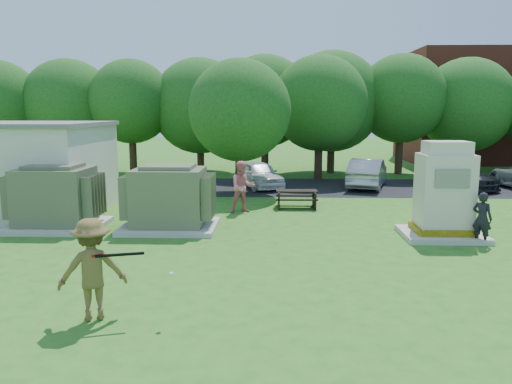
{
  "coord_description": "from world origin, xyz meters",
  "views": [
    {
      "loc": [
        0.55,
        -11.1,
        3.78
      ],
      "look_at": [
        0.0,
        4.0,
        1.3
      ],
      "focal_mm": 35.0,
      "sensor_mm": 36.0,
      "label": 1
    }
  ],
  "objects_px": {
    "transformer_left": "(56,198)",
    "generator_cabinet": "(444,196)",
    "car_silver_a": "(367,173)",
    "person_at_picnic": "(243,187)",
    "transformer_right": "(169,199)",
    "car_white": "(259,174)",
    "picnic_table": "(297,197)",
    "batter": "(92,269)",
    "person_by_generator": "(482,218)",
    "car_dark": "(456,175)"
  },
  "relations": [
    {
      "from": "transformer_left",
      "to": "generator_cabinet",
      "type": "relative_size",
      "value": 1.04
    },
    {
      "from": "generator_cabinet",
      "to": "car_silver_a",
      "type": "height_order",
      "value": "generator_cabinet"
    },
    {
      "from": "transformer_left",
      "to": "person_at_picnic",
      "type": "xyz_separation_m",
      "value": [
        5.88,
        2.7,
        -0.0
      ]
    },
    {
      "from": "transformer_right",
      "to": "person_at_picnic",
      "type": "xyz_separation_m",
      "value": [
        2.18,
        2.7,
        -0.0
      ]
    },
    {
      "from": "car_white",
      "to": "generator_cabinet",
      "type": "bearing_deg",
      "value": -81.17
    },
    {
      "from": "car_white",
      "to": "car_silver_a",
      "type": "xyz_separation_m",
      "value": [
        5.37,
        0.18,
        0.06
      ]
    },
    {
      "from": "car_silver_a",
      "to": "person_at_picnic",
      "type": "bearing_deg",
      "value": 64.36
    },
    {
      "from": "picnic_table",
      "to": "batter",
      "type": "xyz_separation_m",
      "value": [
        -4.18,
        -10.74,
        0.51
      ]
    },
    {
      "from": "transformer_left",
      "to": "person_by_generator",
      "type": "relative_size",
      "value": 1.99
    },
    {
      "from": "picnic_table",
      "to": "batter",
      "type": "height_order",
      "value": "batter"
    },
    {
      "from": "picnic_table",
      "to": "car_silver_a",
      "type": "height_order",
      "value": "car_silver_a"
    },
    {
      "from": "batter",
      "to": "transformer_left",
      "type": "bearing_deg",
      "value": -82.27
    },
    {
      "from": "batter",
      "to": "car_silver_a",
      "type": "distance_m",
      "value": 17.9
    },
    {
      "from": "person_by_generator",
      "to": "person_at_picnic",
      "type": "bearing_deg",
      "value": 13.6
    },
    {
      "from": "picnic_table",
      "to": "generator_cabinet",
      "type": "bearing_deg",
      "value": -47.04
    },
    {
      "from": "generator_cabinet",
      "to": "batter",
      "type": "bearing_deg",
      "value": -143.17
    },
    {
      "from": "batter",
      "to": "car_white",
      "type": "height_order",
      "value": "batter"
    },
    {
      "from": "transformer_right",
      "to": "person_by_generator",
      "type": "xyz_separation_m",
      "value": [
        9.25,
        -1.57,
        -0.21
      ]
    },
    {
      "from": "transformer_left",
      "to": "transformer_right",
      "type": "relative_size",
      "value": 1.0
    },
    {
      "from": "person_at_picnic",
      "to": "car_silver_a",
      "type": "height_order",
      "value": "person_at_picnic"
    },
    {
      "from": "transformer_left",
      "to": "car_dark",
      "type": "xyz_separation_m",
      "value": [
        16.0,
        9.01,
        -0.31
      ]
    },
    {
      "from": "transformer_right",
      "to": "picnic_table",
      "type": "bearing_deg",
      "value": 41.12
    },
    {
      "from": "transformer_left",
      "to": "car_white",
      "type": "distance_m",
      "value": 10.87
    },
    {
      "from": "car_dark",
      "to": "generator_cabinet",
      "type": "bearing_deg",
      "value": -134.52
    },
    {
      "from": "transformer_left",
      "to": "car_white",
      "type": "relative_size",
      "value": 0.78
    },
    {
      "from": "transformer_right",
      "to": "person_at_picnic",
      "type": "distance_m",
      "value": 3.47
    },
    {
      "from": "transformer_left",
      "to": "picnic_table",
      "type": "distance_m",
      "value": 8.78
    },
    {
      "from": "car_dark",
      "to": "car_silver_a",
      "type": "bearing_deg",
      "value": 157.02
    },
    {
      "from": "transformer_left",
      "to": "batter",
      "type": "xyz_separation_m",
      "value": [
        3.76,
        -7.03,
        -0.03
      ]
    },
    {
      "from": "person_by_generator",
      "to": "picnic_table",
      "type": "bearing_deg",
      "value": -1.72
    },
    {
      "from": "person_by_generator",
      "to": "person_at_picnic",
      "type": "distance_m",
      "value": 8.27
    },
    {
      "from": "generator_cabinet",
      "to": "person_by_generator",
      "type": "height_order",
      "value": "generator_cabinet"
    },
    {
      "from": "car_white",
      "to": "car_dark",
      "type": "distance_m",
      "value": 9.7
    },
    {
      "from": "person_at_picnic",
      "to": "car_white",
      "type": "xyz_separation_m",
      "value": [
        0.42,
        6.14,
        -0.31
      ]
    },
    {
      "from": "picnic_table",
      "to": "car_dark",
      "type": "distance_m",
      "value": 9.66
    },
    {
      "from": "transformer_left",
      "to": "car_dark",
      "type": "bearing_deg",
      "value": 29.39
    },
    {
      "from": "transformer_left",
      "to": "car_dark",
      "type": "distance_m",
      "value": 18.37
    },
    {
      "from": "person_by_generator",
      "to": "car_silver_a",
      "type": "relative_size",
      "value": 0.35
    },
    {
      "from": "generator_cabinet",
      "to": "batter",
      "type": "height_order",
      "value": "generator_cabinet"
    },
    {
      "from": "car_dark",
      "to": "transformer_right",
      "type": "bearing_deg",
      "value": -166.64
    },
    {
      "from": "car_white",
      "to": "person_by_generator",
      "type": "bearing_deg",
      "value": -79.75
    },
    {
      "from": "car_white",
      "to": "car_dark",
      "type": "relative_size",
      "value": 0.85
    },
    {
      "from": "transformer_right",
      "to": "car_white",
      "type": "bearing_deg",
      "value": 73.6
    },
    {
      "from": "person_by_generator",
      "to": "generator_cabinet",
      "type": "bearing_deg",
      "value": 1.3
    },
    {
      "from": "batter",
      "to": "person_at_picnic",
      "type": "xyz_separation_m",
      "value": [
        2.12,
        9.74,
        0.03
      ]
    },
    {
      "from": "transformer_left",
      "to": "picnic_table",
      "type": "relative_size",
      "value": 1.87
    },
    {
      "from": "person_at_picnic",
      "to": "car_silver_a",
      "type": "distance_m",
      "value": 8.57
    },
    {
      "from": "car_dark",
      "to": "picnic_table",
      "type": "bearing_deg",
      "value": -169.5
    },
    {
      "from": "car_white",
      "to": "car_silver_a",
      "type": "bearing_deg",
      "value": -20.42
    },
    {
      "from": "generator_cabinet",
      "to": "picnic_table",
      "type": "xyz_separation_m",
      "value": [
        -4.17,
        4.48,
        -0.83
      ]
    }
  ]
}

